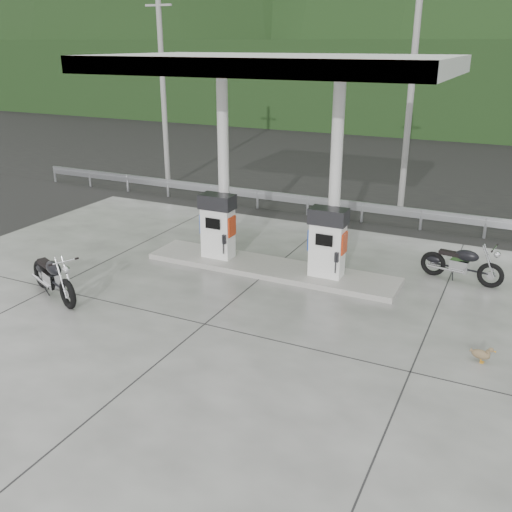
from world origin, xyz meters
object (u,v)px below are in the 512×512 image
at_px(gas_pump_left, 218,226).
at_px(motorcycle_right, 462,264).
at_px(gas_pump_right, 327,243).
at_px(motorcycle_left, 53,277).
at_px(duck, 481,355).

distance_m(gas_pump_left, motorcycle_right, 6.56).
bearing_deg(gas_pump_right, gas_pump_left, 180.00).
bearing_deg(motorcycle_right, motorcycle_left, -140.35).
distance_m(gas_pump_left, gas_pump_right, 3.20).
bearing_deg(gas_pump_right, motorcycle_right, 25.27).
height_order(gas_pump_left, duck, gas_pump_left).
xyz_separation_m(motorcycle_left, duck, (9.66, 1.30, -0.36)).
relative_size(motorcycle_left, duck, 5.02).
height_order(motorcycle_left, duck, motorcycle_left).
bearing_deg(motorcycle_left, gas_pump_left, 81.34).
bearing_deg(motorcycle_right, duck, -69.25).
relative_size(motorcycle_left, motorcycle_right, 1.10).
xyz_separation_m(gas_pump_left, duck, (7.24, -2.54, -0.89)).
height_order(gas_pump_right, motorcycle_left, gas_pump_right).
distance_m(gas_pump_left, duck, 7.73).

